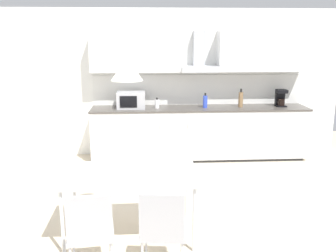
# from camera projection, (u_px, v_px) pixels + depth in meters

# --- Properties ---
(ground_plane) EXTENTS (8.54, 8.37, 0.02)m
(ground_plane) POSITION_uv_depth(u_px,v_px,m) (160.00, 227.00, 4.30)
(ground_plane) COLOR beige
(wall_back) EXTENTS (6.83, 0.10, 2.61)m
(wall_back) POSITION_uv_depth(u_px,v_px,m) (153.00, 83.00, 6.75)
(wall_back) COLOR white
(wall_back) RESTS_ON ground_plane
(kitchen_counter) EXTENTS (3.77, 0.67, 0.92)m
(kitchen_counter) POSITION_uv_depth(u_px,v_px,m) (199.00, 133.00, 6.63)
(kitchen_counter) COLOR #333333
(kitchen_counter) RESTS_ON ground_plane
(backsplash_tile) EXTENTS (3.75, 0.02, 0.53)m
(backsplash_tile) POSITION_uv_depth(u_px,v_px,m) (198.00, 90.00, 6.76)
(backsplash_tile) COLOR silver
(backsplash_tile) RESTS_ON kitchen_counter
(upper_wall_cabinets) EXTENTS (3.75, 0.40, 0.69)m
(upper_wall_cabinets) POSITION_uv_depth(u_px,v_px,m) (200.00, 52.00, 6.45)
(upper_wall_cabinets) COLOR silver
(microwave) EXTENTS (0.48, 0.35, 0.28)m
(microwave) POSITION_uv_depth(u_px,v_px,m) (131.00, 100.00, 6.42)
(microwave) COLOR #ADADB2
(microwave) RESTS_ON kitchen_counter
(coffee_maker) EXTENTS (0.18, 0.19, 0.30)m
(coffee_maker) POSITION_uv_depth(u_px,v_px,m) (281.00, 98.00, 6.60)
(coffee_maker) COLOR black
(coffee_maker) RESTS_ON kitchen_counter
(bottle_blue) EXTENTS (0.08, 0.08, 0.26)m
(bottle_blue) POSITION_uv_depth(u_px,v_px,m) (205.00, 101.00, 6.47)
(bottle_blue) COLOR blue
(bottle_blue) RESTS_ON kitchen_counter
(bottle_white) EXTENTS (0.08, 0.08, 0.18)m
(bottle_white) POSITION_uv_depth(u_px,v_px,m) (157.00, 104.00, 6.45)
(bottle_white) COLOR white
(bottle_white) RESTS_ON kitchen_counter
(bottle_brown) EXTENTS (0.08, 0.08, 0.32)m
(bottle_brown) POSITION_uv_depth(u_px,v_px,m) (241.00, 99.00, 6.53)
(bottle_brown) COLOR brown
(bottle_brown) RESTS_ON kitchen_counter
(dining_table) EXTENTS (1.42, 0.77, 0.74)m
(dining_table) POSITION_uv_depth(u_px,v_px,m) (129.00, 177.00, 3.92)
(dining_table) COLOR white
(dining_table) RESTS_ON ground_plane
(chair_near_right) EXTENTS (0.44, 0.44, 0.87)m
(chair_near_right) POSITION_uv_depth(u_px,v_px,m) (162.00, 226.00, 3.23)
(chair_near_right) COLOR #B2B2B7
(chair_near_right) RESTS_ON ground_plane
(chair_near_left) EXTENTS (0.44, 0.44, 0.87)m
(chair_near_left) POSITION_uv_depth(u_px,v_px,m) (90.00, 228.00, 3.20)
(chair_near_left) COLOR #B2B2B7
(chair_near_left) RESTS_ON ground_plane
(pendant_lamp) EXTENTS (0.32, 0.32, 0.22)m
(pendant_lamp) POSITION_uv_depth(u_px,v_px,m) (127.00, 69.00, 3.66)
(pendant_lamp) COLOR silver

